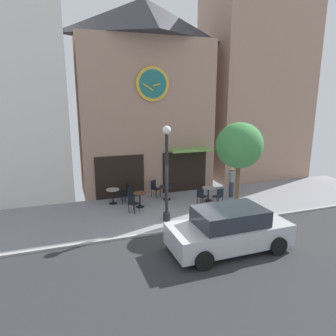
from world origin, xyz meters
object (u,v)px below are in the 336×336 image
cafe_chair_curbside (201,195)px  pedestrian_grey (232,181)px  cafe_table_center_right (167,190)px  cafe_table_near_curb (208,192)px  street_lamp (167,174)px  cafe_table_center (113,194)px  cafe_chair_outer (133,202)px  cafe_chair_facing_street (127,190)px  cafe_table_center_left (140,197)px  cafe_chair_corner (128,194)px  street_tree (239,146)px  parked_car_silver (229,229)px  cafe_chair_near_tree (219,195)px  cafe_chair_under_awning (155,187)px

cafe_chair_curbside → pedestrian_grey: size_ratio=0.54×
cafe_table_center_right → cafe_table_near_curb: 2.19m
street_lamp → cafe_table_center: bearing=122.9°
cafe_table_center → cafe_chair_outer: size_ratio=0.85×
cafe_chair_facing_street → cafe_table_center: bearing=-155.9°
street_lamp → cafe_chair_curbside: street_lamp is taller
street_lamp → cafe_table_near_curb: bearing=30.9°
street_lamp → cafe_chair_curbside: (2.25, 1.23, -1.59)m
cafe_table_center_left → pedestrian_grey: 5.12m
cafe_table_center_left → cafe_table_center_right: bearing=21.6°
cafe_table_center → cafe_chair_corner: (0.73, -0.31, 0.01)m
street_tree → pedestrian_grey: 3.52m
cafe_table_center_right → cafe_chair_curbside: 1.94m
street_tree → street_lamp: bearing=172.9°
parked_car_silver → cafe_chair_facing_street: bearing=110.0°
cafe_table_center → pedestrian_grey: (6.29, -0.98, 0.34)m
parked_car_silver → cafe_table_center: bearing=117.1°
cafe_chair_outer → cafe_chair_near_tree: bearing=-5.4°
cafe_table_center → cafe_table_center_left: (1.18, -0.94, -0.02)m
pedestrian_grey → cafe_table_center: bearing=171.2°
street_lamp → cafe_chair_curbside: bearing=28.7°
street_lamp → cafe_table_center: size_ratio=5.49×
cafe_table_center_left → cafe_chair_near_tree: (3.79, -1.07, 0.03)m
street_lamp → cafe_chair_under_awning: street_lamp is taller
cafe_chair_under_awning → cafe_chair_outer: size_ratio=1.00×
street_lamp → street_tree: (3.26, -0.40, 1.10)m
cafe_chair_facing_street → pedestrian_grey: bearing=-13.5°
cafe_table_center_right → cafe_chair_corner: size_ratio=0.86×
cafe_chair_outer → pedestrian_grey: bearing=6.4°
street_tree → cafe_table_center: 6.71m
cafe_chair_outer → pedestrian_grey: 5.66m
cafe_chair_near_tree → pedestrian_grey: bearing=38.3°
cafe_table_center → cafe_chair_corner: 0.80m
cafe_table_center_left → cafe_chair_facing_street: 1.35m
cafe_table_near_curb → street_tree: bearing=-80.4°
cafe_table_center_right → cafe_chair_near_tree: bearing=-38.2°
cafe_table_center → parked_car_silver: 6.90m
cafe_table_center_right → pedestrian_grey: size_ratio=0.46×
street_lamp → street_tree: size_ratio=0.98×
cafe_chair_corner → cafe_chair_curbside: bearing=-22.0°
cafe_table_center_left → cafe_chair_near_tree: 3.94m
cafe_chair_under_awning → cafe_chair_curbside: bearing=-49.6°
street_lamp → pedestrian_grey: size_ratio=2.50×
cafe_table_center_left → cafe_chair_curbside: cafe_chair_curbside is taller
street_lamp → parked_car_silver: 3.70m
cafe_table_center → cafe_chair_facing_street: cafe_chair_facing_street is taller
cafe_table_near_curb → cafe_chair_near_tree: cafe_chair_near_tree is taller
cafe_table_center → cafe_table_center_left: cafe_table_center is taller
cafe_chair_outer → street_lamp: bearing=-47.3°
street_lamp → cafe_chair_corner: size_ratio=4.64×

